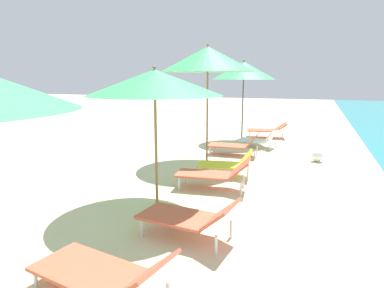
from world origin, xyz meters
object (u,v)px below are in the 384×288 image
object	(u,v)px
umbrella_third	(155,83)
lounger_third_shoreside	(214,173)
lounger_second_shoreside	(103,272)
lounger_farthest_shoreside	(267,129)
lounger_fourth_shoreside	(235,144)
lounger_fourth_inland	(227,163)
beach_ball	(317,156)
lounger_third_inland	(189,216)
lounger_farthest_inland	(258,139)
umbrella_farthest	(244,71)
umbrella_fourth	(208,59)

from	to	relation	value
umbrella_third	lounger_third_shoreside	bearing A→B (deg)	57.70
lounger_second_shoreside	lounger_farthest_shoreside	world-z (taller)	same
lounger_third_shoreside	lounger_fourth_shoreside	size ratio (longest dim) A/B	1.03
lounger_fourth_inland	beach_ball	size ratio (longest dim) A/B	4.14
lounger_third_inland	lounger_second_shoreside	bearing A→B (deg)	82.21
lounger_third_inland	beach_ball	xyz separation A→B (m)	(1.69, 5.38, -0.17)
lounger_farthest_shoreside	lounger_fourth_inland	bearing A→B (deg)	77.73
lounger_third_inland	lounger_farthest_inland	bearing A→B (deg)	-82.21
umbrella_farthest	umbrella_third	bearing A→B (deg)	-91.07
umbrella_third	umbrella_farthest	bearing A→B (deg)	88.93
lounger_fourth_inland	lounger_fourth_shoreside	bearing A→B (deg)	-91.91
umbrella_farthest	lounger_farthest_inland	bearing A→B (deg)	-51.38
lounger_second_shoreside	umbrella_fourth	size ratio (longest dim) A/B	0.54
lounger_third_shoreside	lounger_farthest_inland	size ratio (longest dim) A/B	1.15
lounger_third_inland	beach_ball	bearing A→B (deg)	-100.87
lounger_farthest_inland	beach_ball	xyz separation A→B (m)	(1.83, -1.41, -0.10)
lounger_fourth_inland	umbrella_farthest	xyz separation A→B (m)	(-0.61, 4.54, 2.18)
lounger_second_shoreside	umbrella_fourth	distance (m)	6.42
lounger_third_inland	lounger_fourth_inland	bearing A→B (deg)	-78.54
lounger_third_shoreside	lounger_farthest_shoreside	distance (m)	6.57
umbrella_farthest	lounger_third_shoreside	bearing A→B (deg)	-83.79
lounger_fourth_shoreside	lounger_farthest_inland	xyz separation A→B (m)	(0.44, 1.41, -0.07)
lounger_second_shoreside	lounger_farthest_inland	xyz separation A→B (m)	(0.24, 8.30, -0.00)
lounger_fourth_shoreside	umbrella_third	bearing A→B (deg)	82.28
lounger_second_shoreside	lounger_third_inland	distance (m)	1.55
lounger_third_inland	umbrella_fourth	size ratio (longest dim) A/B	0.47
lounger_farthest_inland	beach_ball	distance (m)	2.32
lounger_fourth_inland	umbrella_farthest	distance (m)	5.08
lounger_second_shoreside	lounger_fourth_inland	distance (m)	4.68
lounger_third_inland	umbrella_farthest	world-z (taller)	umbrella_farthest
lounger_third_inland	lounger_fourth_inland	xyz separation A→B (m)	(-0.27, 3.18, -0.02)
umbrella_fourth	beach_ball	bearing A→B (deg)	19.49
lounger_third_inland	lounger_farthest_shoreside	size ratio (longest dim) A/B	0.92
lounger_third_inland	umbrella_third	bearing A→B (deg)	-39.07
lounger_fourth_inland	umbrella_farthest	bearing A→B (deg)	-92.34
lounger_second_shoreside	umbrella_farthest	bearing A→B (deg)	-76.74
lounger_third_shoreside	lounger_farthest_shoreside	xyz separation A→B (m)	(0.16, 6.57, -0.02)
umbrella_fourth	umbrella_farthest	world-z (taller)	umbrella_fourth
lounger_farthest_shoreside	lounger_third_inland	bearing A→B (deg)	80.07
umbrella_farthest	lounger_fourth_inland	bearing A→B (deg)	-82.32
lounger_third_shoreside	lounger_third_inland	distance (m)	2.20
lounger_fourth_inland	lounger_farthest_inland	bearing A→B (deg)	-102.03
lounger_fourth_shoreside	lounger_farthest_inland	distance (m)	1.48
lounger_third_shoreside	umbrella_third	bearing A→B (deg)	50.78
umbrella_fourth	umbrella_farthest	distance (m)	3.36
lounger_third_shoreside	lounger_farthest_shoreside	world-z (taller)	lounger_third_shoreside
umbrella_third	umbrella_farthest	xyz separation A→B (m)	(0.13, 6.69, 0.33)
lounger_third_shoreside	lounger_third_inland	size ratio (longest dim) A/B	1.06
umbrella_third	lounger_third_shoreside	world-z (taller)	umbrella_third
umbrella_third	umbrella_fourth	bearing A→B (deg)	92.24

